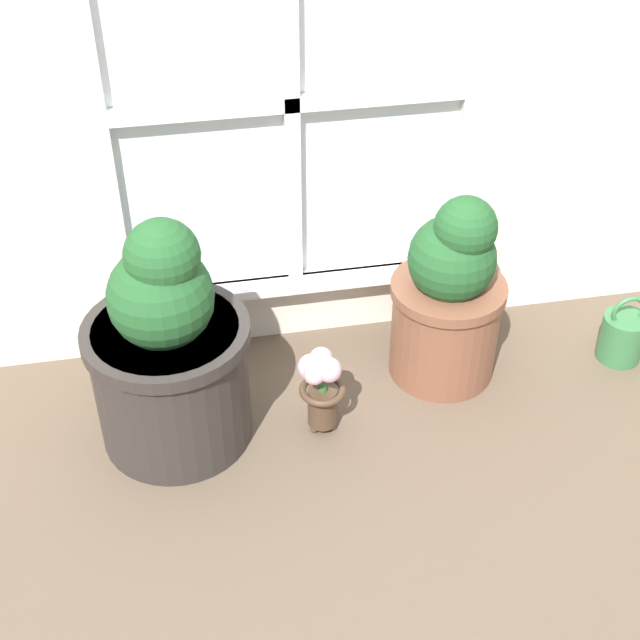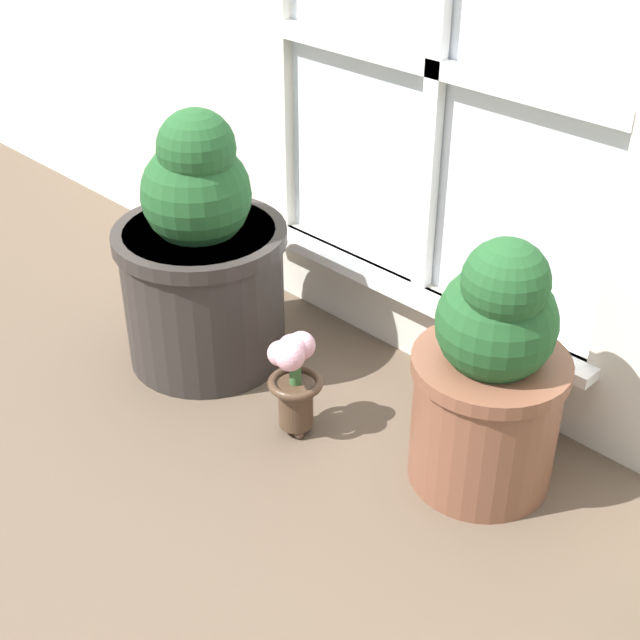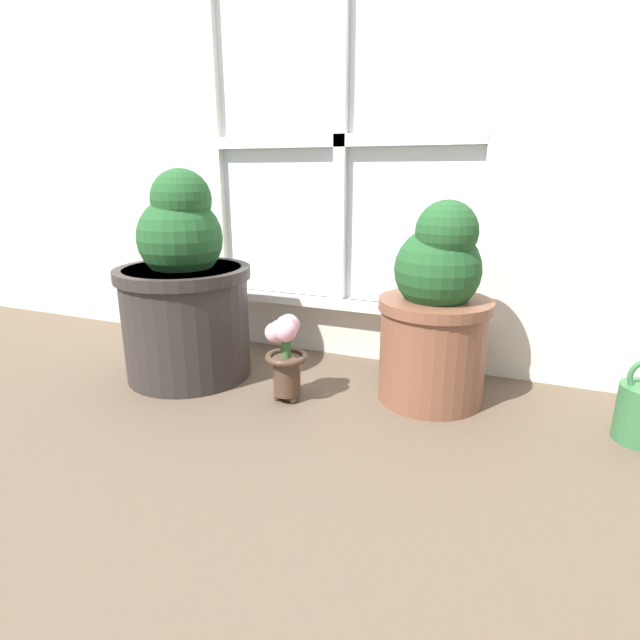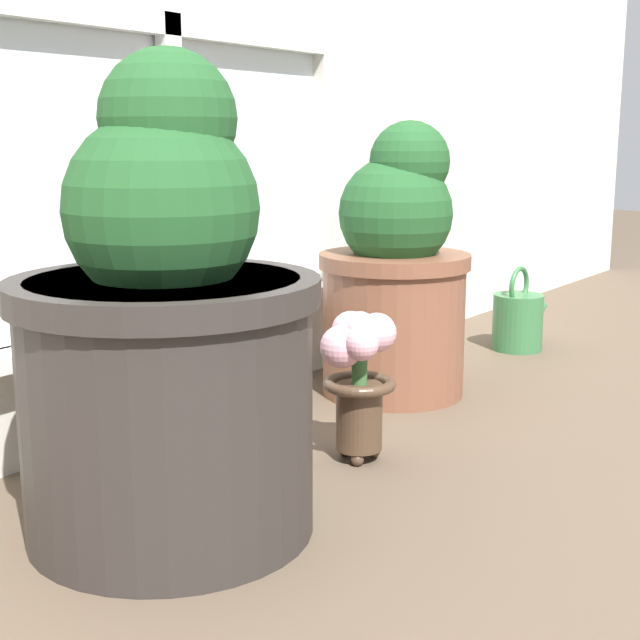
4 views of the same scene
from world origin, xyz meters
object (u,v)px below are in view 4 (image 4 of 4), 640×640
Objects in this scene: watering_can at (518,320)px; flower_vase at (358,369)px; potted_plant_right at (396,274)px; potted_plant_left at (167,339)px.

flower_vase is at bearing -172.21° from watering_can.
potted_plant_right is 0.39m from flower_vase.
potted_plant_left reaches higher than flower_vase.
potted_plant_left is at bearing -171.50° from potted_plant_right.
potted_plant_right is at bearing 175.31° from watering_can.
potted_plant_right is 0.50m from watering_can.
potted_plant_left is 1.14× the size of potted_plant_right.
flower_vase is 1.12× the size of watering_can.
potted_plant_left is at bearing -176.88° from watering_can.
potted_plant_right is 2.49× the size of watering_can.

